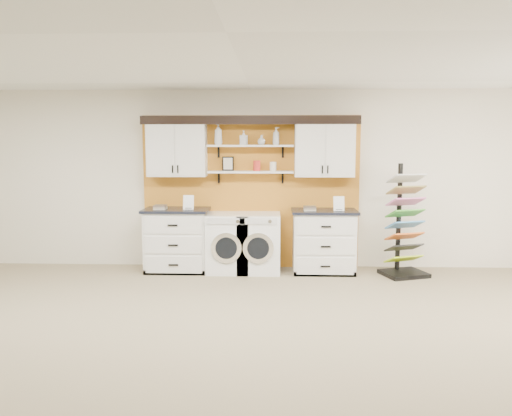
{
  "coord_description": "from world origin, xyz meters",
  "views": [
    {
      "loc": [
        0.37,
        -3.89,
        1.97
      ],
      "look_at": [
        0.14,
        2.3,
        1.16
      ],
      "focal_mm": 35.0,
      "sensor_mm": 36.0,
      "label": 1
    }
  ],
  "objects_px": {
    "base_cabinet_right": "(324,241)",
    "sample_rack": "(404,240)",
    "base_cabinet_left": "(177,240)",
    "dryer": "(259,243)",
    "washer": "(228,242)"
  },
  "relations": [
    {
      "from": "base_cabinet_right",
      "to": "sample_rack",
      "type": "relative_size",
      "value": 0.59
    },
    {
      "from": "sample_rack",
      "to": "base_cabinet_left",
      "type": "bearing_deg",
      "value": 158.33
    },
    {
      "from": "base_cabinet_left",
      "to": "base_cabinet_right",
      "type": "relative_size",
      "value": 1.01
    },
    {
      "from": "dryer",
      "to": "sample_rack",
      "type": "height_order",
      "value": "sample_rack"
    },
    {
      "from": "base_cabinet_right",
      "to": "sample_rack",
      "type": "bearing_deg",
      "value": -7.35
    },
    {
      "from": "dryer",
      "to": "sample_rack",
      "type": "relative_size",
      "value": 0.54
    },
    {
      "from": "base_cabinet_right",
      "to": "dryer",
      "type": "bearing_deg",
      "value": -179.81
    },
    {
      "from": "base_cabinet_right",
      "to": "washer",
      "type": "height_order",
      "value": "base_cabinet_right"
    },
    {
      "from": "base_cabinet_left",
      "to": "sample_rack",
      "type": "xyz_separation_m",
      "value": [
        3.44,
        -0.15,
        0.05
      ]
    },
    {
      "from": "washer",
      "to": "sample_rack",
      "type": "distance_m",
      "value": 2.65
    },
    {
      "from": "washer",
      "to": "base_cabinet_left",
      "type": "bearing_deg",
      "value": 179.76
    },
    {
      "from": "base_cabinet_right",
      "to": "dryer",
      "type": "distance_m",
      "value": 0.99
    },
    {
      "from": "washer",
      "to": "base_cabinet_right",
      "type": "bearing_deg",
      "value": 0.13
    },
    {
      "from": "washer",
      "to": "sample_rack",
      "type": "xyz_separation_m",
      "value": [
        2.64,
        -0.15,
        0.08
      ]
    },
    {
      "from": "dryer",
      "to": "washer",
      "type": "bearing_deg",
      "value": 180.0
    }
  ]
}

